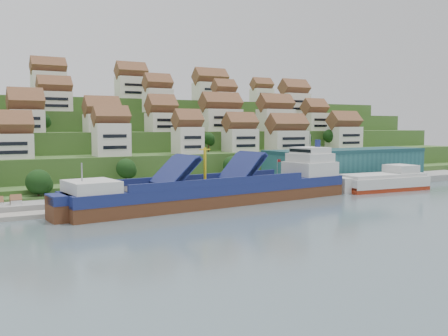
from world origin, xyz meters
TOP-DOWN VIEW (x-y plane):
  - ground at (0.00, 0.00)m, footprint 300.00×300.00m
  - quay at (20.00, 15.00)m, footprint 180.00×14.00m
  - hillside at (0.00, 103.55)m, footprint 260.00×128.00m
  - hillside_village at (2.71, 60.54)m, footprint 156.71×63.99m
  - hillside_trees at (-12.96, 41.20)m, footprint 143.05×62.30m
  - warehouse at (52.00, 17.00)m, footprint 60.00×15.00m
  - flagpole at (18.11, 10.00)m, footprint 1.28×0.16m
  - cargo_ship at (-4.72, 1.15)m, footprint 79.84×19.55m
  - second_ship at (51.95, 0.05)m, footprint 29.83×13.10m

SIDE VIEW (x-z plane):
  - ground at x=0.00m, z-range 0.00..0.00m
  - quay at x=20.00m, z-range 0.00..2.20m
  - second_ship at x=51.95m, z-range -1.67..6.75m
  - cargo_ship at x=-4.72m, z-range -5.44..12.10m
  - flagpole at x=18.11m, z-range 2.88..10.88m
  - warehouse at x=52.00m, z-range 2.20..12.20m
  - hillside at x=0.00m, z-range -4.84..26.16m
  - hillside_trees at x=-12.96m, z-range -0.19..30.76m
  - hillside_village at x=2.71m, z-range 9.74..39.01m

